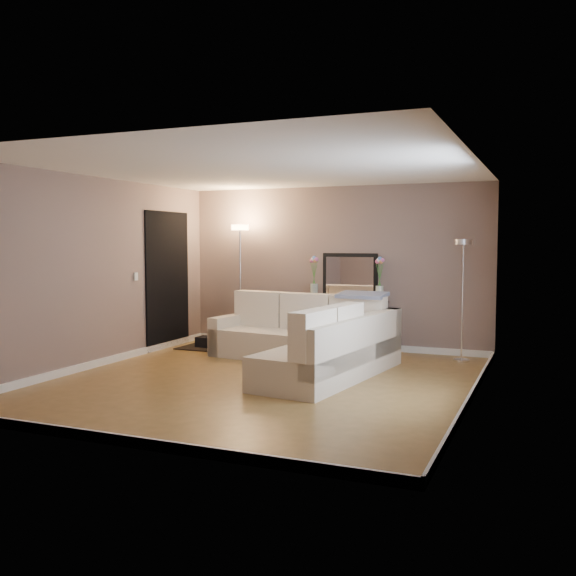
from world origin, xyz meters
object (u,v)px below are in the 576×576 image
at_px(floor_lamp_lit, 240,260).
at_px(floor_lamp_unlit, 463,275).
at_px(console_table, 341,321).
at_px(sectional_sofa, 310,342).

xyz_separation_m(floor_lamp_lit, floor_lamp_unlit, (3.61, -0.11, -0.17)).
relative_size(floor_lamp_lit, floor_lamp_unlit, 1.14).
distance_m(console_table, floor_lamp_lit, 1.96).
distance_m(sectional_sofa, floor_lamp_unlit, 2.41).
bearing_deg(floor_lamp_unlit, console_table, 171.99).
relative_size(sectional_sofa, floor_lamp_unlit, 1.67).
distance_m(sectional_sofa, console_table, 1.51).
xyz_separation_m(console_table, floor_lamp_unlit, (1.91, -0.27, 0.79)).
xyz_separation_m(console_table, floor_lamp_lit, (-1.71, -0.15, 0.96)).
xyz_separation_m(sectional_sofa, console_table, (-0.04, 1.50, 0.10)).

